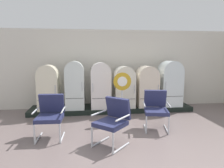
{
  "coord_description": "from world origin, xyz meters",
  "views": [
    {
      "loc": [
        -0.83,
        -3.69,
        1.91
      ],
      "look_at": [
        -0.02,
        2.75,
        0.97
      ],
      "focal_mm": 32.25,
      "sensor_mm": 36.0,
      "label": 1
    }
  ],
  "objects_px": {
    "refrigerator_5": "(170,82)",
    "refrigerator_3": "(124,86)",
    "armchair_right": "(156,107)",
    "refrigerator_0": "(48,86)",
    "refrigerator_4": "(147,85)",
    "refrigerator_2": "(101,84)",
    "armchair_left": "(50,114)",
    "refrigerator_1": "(75,84)",
    "armchair_center": "(113,119)",
    "sign_stand": "(122,96)"
  },
  "relations": [
    {
      "from": "refrigerator_5",
      "to": "refrigerator_3",
      "type": "bearing_deg",
      "value": 179.47
    },
    {
      "from": "refrigerator_3",
      "to": "armchair_right",
      "type": "height_order",
      "value": "refrigerator_3"
    },
    {
      "from": "refrigerator_0",
      "to": "refrigerator_4",
      "type": "distance_m",
      "value": 3.27
    },
    {
      "from": "refrigerator_0",
      "to": "refrigerator_4",
      "type": "relative_size",
      "value": 1.04
    },
    {
      "from": "refrigerator_2",
      "to": "armchair_left",
      "type": "bearing_deg",
      "value": -123.37
    },
    {
      "from": "refrigerator_0",
      "to": "refrigerator_1",
      "type": "xyz_separation_m",
      "value": [
        0.84,
        0.02,
        0.06
      ]
    },
    {
      "from": "refrigerator_0",
      "to": "armchair_left",
      "type": "height_order",
      "value": "refrigerator_0"
    },
    {
      "from": "armchair_right",
      "to": "armchair_center",
      "type": "height_order",
      "value": "same"
    },
    {
      "from": "refrigerator_0",
      "to": "refrigerator_5",
      "type": "height_order",
      "value": "refrigerator_5"
    },
    {
      "from": "refrigerator_4",
      "to": "sign_stand",
      "type": "distance_m",
      "value": 1.48
    },
    {
      "from": "refrigerator_1",
      "to": "armchair_center",
      "type": "xyz_separation_m",
      "value": [
        0.93,
        -2.5,
        -0.42
      ]
    },
    {
      "from": "armchair_center",
      "to": "sign_stand",
      "type": "xyz_separation_m",
      "value": [
        0.46,
        1.5,
        0.17
      ]
    },
    {
      "from": "armchair_right",
      "to": "refrigerator_4",
      "type": "bearing_deg",
      "value": 80.87
    },
    {
      "from": "refrigerator_1",
      "to": "armchair_right",
      "type": "bearing_deg",
      "value": -38.45
    },
    {
      "from": "refrigerator_0",
      "to": "armchair_center",
      "type": "height_order",
      "value": "refrigerator_0"
    },
    {
      "from": "refrigerator_3",
      "to": "armchair_right",
      "type": "xyz_separation_m",
      "value": [
        0.51,
        -1.75,
        -0.32
      ]
    },
    {
      "from": "refrigerator_5",
      "to": "sign_stand",
      "type": "relative_size",
      "value": 1.09
    },
    {
      "from": "refrigerator_5",
      "to": "sign_stand",
      "type": "xyz_separation_m",
      "value": [
        -1.87,
        -1.03,
        -0.25
      ]
    },
    {
      "from": "sign_stand",
      "to": "refrigerator_3",
      "type": "bearing_deg",
      "value": 76.39
    },
    {
      "from": "sign_stand",
      "to": "refrigerator_0",
      "type": "bearing_deg",
      "value": 156.04
    },
    {
      "from": "refrigerator_2",
      "to": "armchair_left",
      "type": "xyz_separation_m",
      "value": [
        -1.3,
        -1.98,
        -0.39
      ]
    },
    {
      "from": "refrigerator_0",
      "to": "refrigerator_3",
      "type": "xyz_separation_m",
      "value": [
        2.48,
        0.05,
        -0.04
      ]
    },
    {
      "from": "refrigerator_3",
      "to": "armchair_center",
      "type": "xyz_separation_m",
      "value": [
        -0.71,
        -2.54,
        -0.32
      ]
    },
    {
      "from": "armchair_center",
      "to": "sign_stand",
      "type": "bearing_deg",
      "value": 72.99
    },
    {
      "from": "armchair_center",
      "to": "refrigerator_5",
      "type": "bearing_deg",
      "value": 47.33
    },
    {
      "from": "refrigerator_5",
      "to": "refrigerator_0",
      "type": "bearing_deg",
      "value": -179.49
    },
    {
      "from": "refrigerator_0",
      "to": "sign_stand",
      "type": "relative_size",
      "value": 1.02
    },
    {
      "from": "refrigerator_1",
      "to": "refrigerator_5",
      "type": "height_order",
      "value": "refrigerator_1"
    },
    {
      "from": "refrigerator_5",
      "to": "armchair_center",
      "type": "relative_size",
      "value": 1.56
    },
    {
      "from": "refrigerator_0",
      "to": "refrigerator_5",
      "type": "distance_m",
      "value": 4.1
    },
    {
      "from": "refrigerator_1",
      "to": "sign_stand",
      "type": "xyz_separation_m",
      "value": [
        1.39,
        -1.01,
        -0.26
      ]
    },
    {
      "from": "armchair_left",
      "to": "sign_stand",
      "type": "xyz_separation_m",
      "value": [
        1.85,
        0.93,
        0.17
      ]
    },
    {
      "from": "refrigerator_0",
      "to": "refrigerator_1",
      "type": "distance_m",
      "value": 0.84
    },
    {
      "from": "refrigerator_4",
      "to": "armchair_left",
      "type": "height_order",
      "value": "refrigerator_4"
    },
    {
      "from": "refrigerator_5",
      "to": "armchair_right",
      "type": "xyz_separation_m",
      "value": [
        -1.11,
        -1.73,
        -0.41
      ]
    },
    {
      "from": "refrigerator_4",
      "to": "armchair_center",
      "type": "relative_size",
      "value": 1.39
    },
    {
      "from": "refrigerator_2",
      "to": "armchair_right",
      "type": "height_order",
      "value": "refrigerator_2"
    },
    {
      "from": "refrigerator_2",
      "to": "refrigerator_3",
      "type": "xyz_separation_m",
      "value": [
        0.8,
        -0.0,
        -0.07
      ]
    },
    {
      "from": "refrigerator_2",
      "to": "sign_stand",
      "type": "relative_size",
      "value": 1.06
    },
    {
      "from": "refrigerator_1",
      "to": "refrigerator_3",
      "type": "height_order",
      "value": "refrigerator_1"
    },
    {
      "from": "armchair_left",
      "to": "refrigerator_5",
      "type": "bearing_deg",
      "value": 27.78
    },
    {
      "from": "refrigerator_1",
      "to": "armchair_left",
      "type": "xyz_separation_m",
      "value": [
        -0.46,
        -1.94,
        -0.42
      ]
    },
    {
      "from": "refrigerator_1",
      "to": "refrigerator_3",
      "type": "xyz_separation_m",
      "value": [
        1.64,
        0.04,
        -0.1
      ]
    },
    {
      "from": "refrigerator_3",
      "to": "refrigerator_4",
      "type": "height_order",
      "value": "refrigerator_4"
    },
    {
      "from": "refrigerator_2",
      "to": "armchair_right",
      "type": "bearing_deg",
      "value": -53.15
    },
    {
      "from": "refrigerator_4",
      "to": "armchair_center",
      "type": "height_order",
      "value": "refrigerator_4"
    },
    {
      "from": "refrigerator_2",
      "to": "sign_stand",
      "type": "bearing_deg",
      "value": -62.29
    },
    {
      "from": "refrigerator_5",
      "to": "refrigerator_4",
      "type": "bearing_deg",
      "value": 179.04
    },
    {
      "from": "refrigerator_3",
      "to": "armchair_left",
      "type": "xyz_separation_m",
      "value": [
        -2.1,
        -1.97,
        -0.32
      ]
    },
    {
      "from": "refrigerator_2",
      "to": "sign_stand",
      "type": "distance_m",
      "value": 1.2
    }
  ]
}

